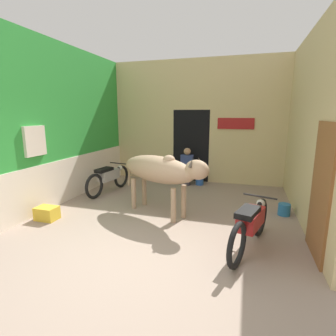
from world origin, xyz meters
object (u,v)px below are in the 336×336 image
(motorcycle_far, at_px, (109,177))
(crate, at_px, (47,213))
(plastic_stool, at_px, (200,178))
(cow, at_px, (161,170))
(shopkeeper_seated, at_px, (187,165))
(bucket, at_px, (284,210))
(motorcycle_near, at_px, (250,223))

(motorcycle_far, relative_size, crate, 4.30)
(plastic_stool, bearing_deg, cow, -98.13)
(motorcycle_far, height_order, shopkeeper_seated, shopkeeper_seated)
(shopkeeper_seated, xyz_separation_m, bucket, (2.66, -1.93, -0.48))
(shopkeeper_seated, xyz_separation_m, crate, (-2.20, -3.66, -0.47))
(shopkeeper_seated, bearing_deg, crate, -121.02)
(shopkeeper_seated, bearing_deg, plastic_stool, 8.56)
(motorcycle_far, relative_size, plastic_stool, 4.84)
(crate, xyz_separation_m, bucket, (4.86, 1.73, -0.01))
(shopkeeper_seated, height_order, bucket, shopkeeper_seated)
(crate, bearing_deg, plastic_stool, 54.95)
(plastic_stool, bearing_deg, crate, -125.05)
(cow, xyz_separation_m, plastic_stool, (0.39, 2.72, -0.80))
(cow, distance_m, plastic_stool, 2.86)
(crate, bearing_deg, bucket, 19.58)
(motorcycle_near, bearing_deg, crate, 179.14)
(cow, xyz_separation_m, crate, (-2.22, -1.00, -0.87))
(plastic_stool, relative_size, crate, 0.89)
(bucket, bearing_deg, shopkeeper_seated, 143.98)
(motorcycle_near, xyz_separation_m, motorcycle_far, (-3.83, 2.20, -0.01))
(cow, relative_size, bucket, 8.89)
(crate, distance_m, bucket, 5.16)
(bucket, bearing_deg, plastic_stool, 138.42)
(shopkeeper_seated, distance_m, plastic_stool, 0.58)
(motorcycle_far, bearing_deg, crate, -97.47)
(crate, relative_size, bucket, 1.69)
(motorcycle_near, bearing_deg, bucket, 67.40)
(motorcycle_far, xyz_separation_m, shopkeeper_seated, (1.92, 1.52, 0.17))
(motorcycle_far, xyz_separation_m, crate, (-0.28, -2.14, -0.30))
(cow, height_order, plastic_stool, cow)
(motorcycle_far, bearing_deg, bucket, -5.13)
(shopkeeper_seated, xyz_separation_m, plastic_stool, (0.41, 0.06, -0.40))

